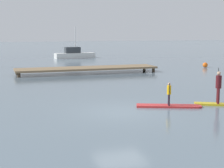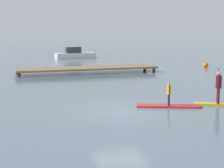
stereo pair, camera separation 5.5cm
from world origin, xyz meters
name	(u,v)px [view 1 (the left image)]	position (x,y,z in m)	size (l,w,h in m)	color
ground_plane	(121,112)	(0.00, 0.00, 0.00)	(240.00, 240.00, 0.00)	slate
paddleboard_near	(169,106)	(2.79, 0.29, 0.05)	(3.36, 1.83, 0.10)	red
paddler_child_solo	(169,92)	(2.79, 0.28, 0.77)	(0.27, 0.39, 1.20)	black
paddleboard_far	(223,104)	(5.76, -0.27, 0.05)	(2.91, 1.84, 0.10)	gold
paddler_adult	(218,85)	(5.51, -0.13, 1.09)	(0.41, 0.49, 1.90)	#4C1419
fishing_boat_green_midground	(74,54)	(5.43, 35.02, 0.57)	(5.98, 2.10, 4.55)	silver
floating_dock	(87,68)	(2.52, 16.31, 0.46)	(13.29, 2.83, 0.56)	#846B4C
mooring_buoy_near	(205,65)	(16.08, 17.41, 0.28)	(0.55, 0.55, 0.55)	orange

